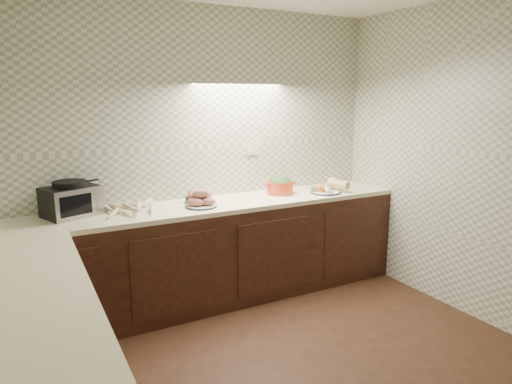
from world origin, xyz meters
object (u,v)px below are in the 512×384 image
parsnip_pile (120,210)px  dutch_oven (280,185)px  veg_plate (329,187)px  sweet_potato_plate (201,200)px  onion_bowl (193,198)px  toaster_oven (71,200)px

parsnip_pile → dutch_oven: size_ratio=1.47×
dutch_oven → veg_plate: bearing=-12.4°
parsnip_pile → dutch_oven: (1.51, 0.06, 0.05)m
parsnip_pile → veg_plate: veg_plate is taller
veg_plate → parsnip_pile: bearing=177.9°
sweet_potato_plate → onion_bowl: size_ratio=1.90×
onion_bowl → veg_plate: (1.33, -0.20, 0.01)m
sweet_potato_plate → dutch_oven: dutch_oven is taller
onion_bowl → veg_plate: size_ratio=0.39×
onion_bowl → sweet_potato_plate: bearing=-90.4°
sweet_potato_plate → dutch_oven: size_ratio=0.88×
toaster_oven → veg_plate: bearing=-26.1°
toaster_oven → onion_bowl: (1.00, -0.01, -0.09)m
toaster_oven → onion_bowl: size_ratio=3.30×
toaster_oven → sweet_potato_plate: (1.00, -0.20, -0.07)m
dutch_oven → veg_plate: dutch_oven is taller
sweet_potato_plate → dutch_oven: 0.87m
onion_bowl → veg_plate: 1.34m
toaster_oven → parsnip_pile: size_ratio=1.04×
parsnip_pile → onion_bowl: (0.66, 0.12, 0.01)m
onion_bowl → veg_plate: veg_plate is taller
toaster_oven → sweet_potato_plate: 1.02m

